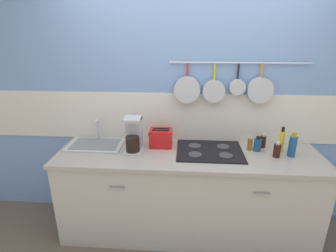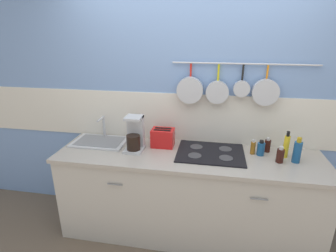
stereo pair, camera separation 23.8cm
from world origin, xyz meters
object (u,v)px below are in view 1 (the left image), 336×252
(coffee_maker, at_px, (134,137))
(bottle_sesame_oil, at_px, (277,150))
(bottle_cooking_wine, at_px, (263,141))
(bottle_dish_soap, at_px, (257,145))
(bottle_olive_oil, at_px, (292,146))
(toaster, at_px, (161,138))
(bottle_hot_sauce, at_px, (281,141))
(bottle_vinegar, at_px, (250,144))

(coffee_maker, relative_size, bottle_sesame_oil, 2.27)
(coffee_maker, relative_size, bottle_cooking_wine, 2.34)
(bottle_dish_soap, relative_size, bottle_olive_oil, 0.63)
(toaster, relative_size, bottle_hot_sauce, 0.94)
(bottle_vinegar, height_order, bottle_hot_sauce, bottle_hot_sauce)
(bottle_olive_oil, bearing_deg, bottle_dish_soap, 162.28)
(coffee_maker, bearing_deg, bottle_sesame_oil, -1.48)
(coffee_maker, bearing_deg, toaster, 25.97)
(bottle_olive_oil, bearing_deg, bottle_sesame_oil, -169.28)
(toaster, relative_size, bottle_cooking_wine, 1.64)
(bottle_sesame_oil, bearing_deg, bottle_olive_oil, 10.72)
(bottle_vinegar, distance_m, bottle_hot_sauce, 0.29)
(bottle_vinegar, relative_size, bottle_dish_soap, 0.98)
(toaster, xyz_separation_m, bottle_olive_oil, (1.23, -0.13, 0.01))
(bottle_vinegar, relative_size, bottle_cooking_wine, 1.00)
(toaster, xyz_separation_m, bottle_vinegar, (0.87, -0.03, -0.03))
(bottle_sesame_oil, xyz_separation_m, bottle_olive_oil, (0.14, 0.03, 0.04))
(bottle_vinegar, bearing_deg, toaster, 178.33)
(bottle_cooking_wine, relative_size, bottle_sesame_oil, 0.97)
(bottle_vinegar, xyz_separation_m, bottle_olive_oil, (0.36, -0.10, 0.04))
(bottle_cooking_wine, distance_m, bottle_sesame_oil, 0.22)
(bottle_cooking_wine, xyz_separation_m, bottle_sesame_oil, (0.07, -0.21, 0.00))
(bottle_vinegar, relative_size, bottle_hot_sauce, 0.58)
(bottle_dish_soap, xyz_separation_m, bottle_hot_sauce, (0.22, -0.00, 0.05))
(bottle_olive_oil, bearing_deg, coffee_maker, 179.70)
(bottle_vinegar, bearing_deg, bottle_olive_oil, -16.35)
(coffee_maker, height_order, bottle_dish_soap, coffee_maker)
(bottle_vinegar, height_order, bottle_dish_soap, bottle_dish_soap)
(bottle_vinegar, height_order, bottle_sesame_oil, bottle_sesame_oil)
(coffee_maker, xyz_separation_m, bottle_sesame_oil, (1.34, -0.03, -0.07))
(coffee_maker, distance_m, bottle_hot_sauce, 1.41)
(bottle_vinegar, height_order, bottle_olive_oil, bottle_olive_oil)
(bottle_cooking_wine, xyz_separation_m, bottle_olive_oil, (0.21, -0.18, 0.04))
(bottle_hot_sauce, bearing_deg, coffee_maker, -176.69)
(toaster, height_order, bottle_hot_sauce, bottle_hot_sauce)
(bottle_vinegar, distance_m, bottle_olive_oil, 0.37)
(coffee_maker, height_order, bottle_cooking_wine, coffee_maker)
(coffee_maker, distance_m, toaster, 0.28)
(bottle_cooking_wine, distance_m, bottle_olive_oil, 0.28)
(toaster, bearing_deg, bottle_cooking_wine, 2.79)
(bottle_sesame_oil, distance_m, bottle_olive_oil, 0.15)
(bottle_cooking_wine, xyz_separation_m, bottle_hot_sauce, (0.14, -0.09, 0.05))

